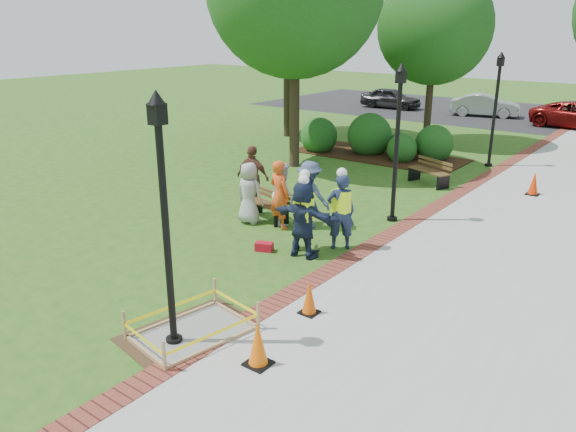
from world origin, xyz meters
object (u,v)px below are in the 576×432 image
Objects in this scene: cone_front at (258,345)px; hivis_worker_c at (304,211)px; wet_concrete_pad at (192,323)px; hivis_worker_b at (341,209)px; lamp_near at (164,205)px; bench_near at (268,211)px; hivis_worker_a at (303,217)px.

hivis_worker_c reaches higher than cone_front.
wet_concrete_pad is 5.05m from hivis_worker_b.
hivis_worker_b reaches higher than hivis_worker_c.
hivis_worker_c is at bearing 117.34° from cone_front.
bench_near is at bearing 115.07° from lamp_near.
cone_front is at bearing -71.86° from hivis_worker_b.
lamp_near is 2.12× the size of hivis_worker_b.
lamp_near is at bearing -64.93° from bench_near.
cone_front is at bearing -52.07° from bench_near.
hivis_worker_c is (2.09, -1.20, 0.74)m from bench_near.
cone_front is 0.39× the size of hivis_worker_a.
hivis_worker_a is 0.42m from hivis_worker_c.
hivis_worker_a is at bearing 96.07° from lamp_near.
hivis_worker_a reaches higher than bench_near.
lamp_near is 2.15× the size of hivis_worker_a.
lamp_near is at bearing -167.49° from cone_front.
bench_near is 1.92× the size of cone_front.
lamp_near reaches higher than hivis_worker_a.
bench_near is at bearing 127.93° from cone_front.
cone_front is 0.39× the size of hivis_worker_c.
hivis_worker_b is at bearing 43.45° from hivis_worker_c.
wet_concrete_pad is at bearing -80.18° from hivis_worker_c.
wet_concrete_pad is at bearing -82.49° from hivis_worker_a.
hivis_worker_c is at bearing -136.55° from hivis_worker_b.
bench_near is at bearing 117.06° from wet_concrete_pad.
hivis_worker_b is at bearing 90.63° from lamp_near.
hivis_worker_b reaches higher than bench_near.
hivis_worker_b is at bearing 66.71° from hivis_worker_a.
lamp_near is at bearing -81.68° from hivis_worker_c.
hivis_worker_c is at bearing 99.82° from wet_concrete_pad.
bench_near is 6.95m from lamp_near.
hivis_worker_a is 1.04m from hivis_worker_b.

